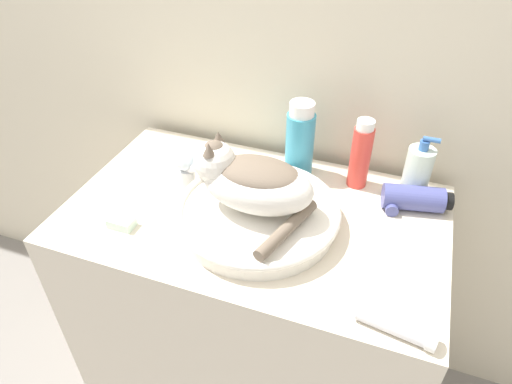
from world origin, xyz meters
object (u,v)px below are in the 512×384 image
soap_pump_bottle (417,172)px  soap_bar (122,222)px  cream_tube (397,327)px  hair_dryer (412,199)px  shampoo_bottle_tall (361,155)px  cat (252,180)px  faucet (190,168)px  mouthwash_bottle (300,141)px

soap_pump_bottle → soap_bar: soap_pump_bottle is taller
cream_tube → hair_dryer: (-0.01, 0.39, 0.01)m
shampoo_bottle_tall → soap_bar: bearing=-143.9°
cat → soap_bar: bearing=22.1°
cat → soap_bar: 0.33m
cat → cream_tube: size_ratio=1.88×
faucet → cream_tube: bearing=-7.3°
shampoo_bottle_tall → mouthwash_bottle: (-0.16, 0.00, 0.01)m
cat → soap_pump_bottle: cat is taller
cat → hair_dryer: 0.41m
hair_dryer → shampoo_bottle_tall: bearing=147.9°
cat → cream_tube: cat is taller
cat → faucet: bearing=-21.1°
soap_bar → hair_dryer: bearing=25.6°
hair_dryer → soap_bar: 0.71m
mouthwash_bottle → hair_dryer: 0.32m
shampoo_bottle_tall → soap_pump_bottle: 0.15m
faucet → cream_tube: 0.63m
faucet → mouthwash_bottle: mouthwash_bottle is taller
shampoo_bottle_tall → cream_tube: size_ratio=1.26×
soap_bar → mouthwash_bottle: bearing=47.3°
cream_tube → shampoo_bottle_tall: bearing=109.2°
soap_bar → cat: bearing=22.7°
mouthwash_bottle → cream_tube: size_ratio=1.38×
faucet → shampoo_bottle_tall: (0.41, 0.17, 0.03)m
cream_tube → hair_dryer: hair_dryer is taller
hair_dryer → soap_pump_bottle: bearing=79.4°
faucet → cream_tube: (0.56, -0.28, -0.05)m
cat → shampoo_bottle_tall: size_ratio=1.49×
cat → cream_tube: (0.36, -0.20, -0.11)m
shampoo_bottle_tall → hair_dryer: (0.15, -0.05, -0.06)m
cat → soap_pump_bottle: (0.35, 0.24, -0.05)m
shampoo_bottle_tall → faucet: bearing=-157.6°
cream_tube → soap_bar: (-0.65, 0.08, -0.01)m
faucet → hair_dryer: 0.57m
mouthwash_bottle → soap_pump_bottle: size_ratio=1.20×
faucet → mouthwash_bottle: (0.24, 0.17, 0.04)m
cat → hair_dryer: cat is taller
soap_pump_bottle → hair_dryer: (0.00, -0.05, -0.04)m
cat → hair_dryer: bearing=-152.8°
cat → cream_tube: bearing=150.4°
faucet → shampoo_bottle_tall: size_ratio=0.79×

